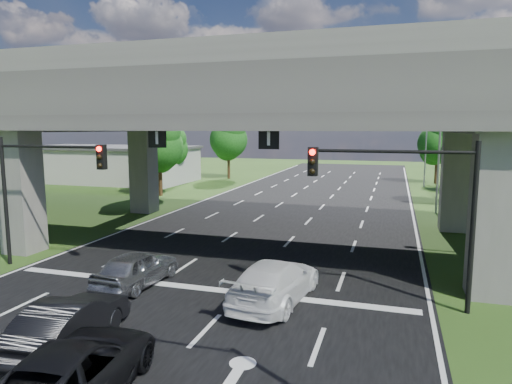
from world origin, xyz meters
The scene contains 18 objects.
ground centered at (0.00, 0.00, 0.00)m, with size 160.00×160.00×0.00m, color #274616.
road centered at (0.00, 10.00, 0.01)m, with size 18.00×120.00×0.03m, color black.
overpass centered at (0.00, 12.00, 7.92)m, with size 80.00×15.00×10.00m.
warehouse centered at (-26.00, 35.00, 2.00)m, with size 20.00×10.00×4.00m, color #9E9E99.
signal_right centered at (7.82, 3.94, 4.19)m, with size 5.76×0.54×6.00m.
signal_left centered at (-7.82, 3.94, 4.19)m, with size 5.76×0.54×6.00m.
streetlight_far centered at (10.10, 24.00, 5.85)m, with size 3.38×0.25×10.00m.
streetlight_beyond centered at (10.10, 40.00, 5.85)m, with size 3.38×0.25×10.00m.
tree_left_near centered at (-13.95, 26.00, 4.82)m, with size 4.50×4.50×7.80m.
tree_left_mid centered at (-16.95, 34.00, 4.17)m, with size 3.91×3.90×6.76m.
tree_left_far centered at (-12.95, 42.00, 5.14)m, with size 4.80×4.80×8.32m.
tree_right_near centered at (13.05, 28.00, 4.50)m, with size 4.20×4.20×7.28m.
tree_right_mid centered at (16.05, 36.00, 4.17)m, with size 3.91×3.90×6.76m.
tree_right_far centered at (12.05, 44.00, 4.82)m, with size 4.50×4.50×7.80m.
car_silver centered at (-2.50, 3.00, 0.76)m, with size 1.73×4.30×1.47m, color #94969B.
car_dark centered at (-1.53, -2.20, 0.77)m, with size 1.57×4.51×1.49m, color black.
car_white centered at (3.31, 3.00, 0.81)m, with size 2.18×5.36×1.56m, color white.
car_trailing centered at (0.35, -4.42, 0.77)m, with size 2.45×5.32×1.48m, color black.
Camera 1 is at (7.37, -12.69, 6.41)m, focal length 32.00 mm.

